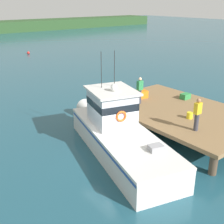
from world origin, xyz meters
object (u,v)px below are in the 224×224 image
Objects in this scene: deckhand_by_the_boat at (140,90)px; deckhand_further_back at (197,114)px; bait_bucket at (190,115)px; crate_single_by_cleat at (143,94)px; mooring_buoy_channel_marker at (28,53)px; crate_single_far at (185,96)px; main_fishing_boat at (117,131)px.

deckhand_by_the_boat is 4.61m from deckhand_further_back.
deckhand_further_back is (-1.02, -1.15, 0.69)m from bait_bucket.
deckhand_further_back is at bearing -106.02° from crate_single_by_cleat.
crate_single_by_cleat is 1.62× the size of mooring_buoy_channel_marker.
bait_bucket is at bearing 48.41° from deckhand_further_back.
deckhand_further_back is at bearing -135.82° from crate_single_far.
main_fishing_boat reaches higher than crate_single_by_cleat.
crate_single_far is at bearing -43.02° from crate_single_by_cleat.
deckhand_by_the_boat is at bearing 97.06° from bait_bucket.
crate_single_far is at bearing 7.24° from main_fishing_boat.
crate_single_far is 3.33m from bait_bucket.
deckhand_further_back reaches higher than crate_single_by_cleat.
deckhand_by_the_boat reaches higher than mooring_buoy_channel_marker.
crate_single_far is 0.37× the size of deckhand_further_back.
deckhand_by_the_boat is at bearing 157.71° from crate_single_far.
bait_bucket is at bearing -97.68° from mooring_buoy_channel_marker.
crate_single_by_cleat is at bearing -97.82° from mooring_buoy_channel_marker.
deckhand_further_back is at bearing -42.67° from main_fishing_boat.
main_fishing_boat is 4.07m from deckhand_by_the_boat.
main_fishing_boat is 30.33m from mooring_buoy_channel_marker.
crate_single_far is (1.98, -1.85, -0.06)m from crate_single_by_cleat.
deckhand_further_back is 4.41× the size of mooring_buoy_channel_marker.
main_fishing_boat is at bearing 137.33° from deckhand_further_back.
deckhand_further_back is (2.81, -2.59, 1.05)m from main_fishing_boat.
main_fishing_boat is 16.55× the size of crate_single_by_cleat.
crate_single_far is 1.62× the size of mooring_buoy_channel_marker.
crate_single_far is at bearing 44.18° from deckhand_further_back.
crate_single_by_cleat reaches higher than mooring_buoy_channel_marker.
deckhand_further_back is at bearing -99.20° from mooring_buoy_channel_marker.
main_fishing_boat is 6.35m from crate_single_far.
deckhand_by_the_boat reaches higher than bait_bucket.
mooring_buoy_channel_marker is (4.14, 30.69, -1.19)m from bait_bucket.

